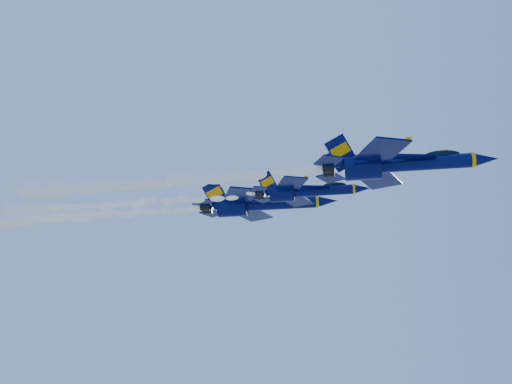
# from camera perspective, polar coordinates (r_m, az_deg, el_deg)

# --- Properties ---
(jet_lead) EXTENTS (19.05, 15.63, 7.08)m
(jet_lead) POSITION_cam_1_polar(r_m,az_deg,el_deg) (65.59, 13.93, 2.73)
(jet_lead) COLOR #04083C
(smoke_trail_jet_lead) EXTENTS (37.06, 2.12, 1.91)m
(smoke_trail_jet_lead) POSITION_cam_1_polar(r_m,az_deg,el_deg) (68.40, -8.87, 1.07)
(smoke_trail_jet_lead) COLOR white
(jet_second) EXTENTS (14.91, 12.23, 5.54)m
(jet_second) POSITION_cam_1_polar(r_m,az_deg,el_deg) (74.71, 4.93, 0.07)
(jet_second) COLOR #04083C
(smoke_trail_jet_second) EXTENTS (37.06, 1.66, 1.50)m
(smoke_trail_jet_second) POSITION_cam_1_polar(r_m,az_deg,el_deg) (80.25, -13.07, -1.16)
(smoke_trail_jet_second) COLOR white
(jet_third) EXTENTS (19.97, 16.38, 7.42)m
(jet_third) POSITION_cam_1_polar(r_m,az_deg,el_deg) (83.23, 0.36, -1.22)
(jet_third) COLOR #04083C
(smoke_trail_jet_third) EXTENTS (37.06, 2.23, 2.00)m
(smoke_trail_jet_third) POSITION_cam_1_polar(r_m,az_deg,el_deg) (91.16, -16.70, -2.30)
(smoke_trail_jet_third) COLOR white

